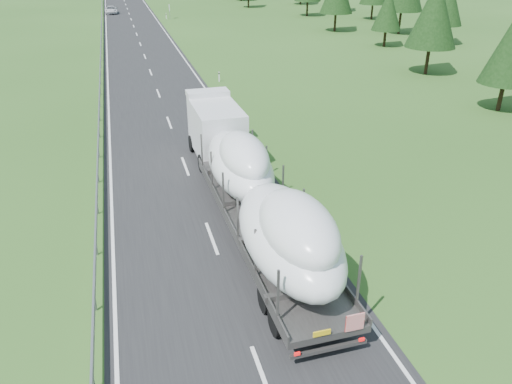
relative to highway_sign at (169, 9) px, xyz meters
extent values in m
plane|color=#29501A|center=(-7.20, -80.00, -1.81)|extent=(400.00, 400.00, 0.00)
cube|color=black|center=(-7.20, 20.00, -1.80)|extent=(10.00, 400.00, 0.02)
cube|color=slate|center=(-12.50, 20.00, -1.21)|extent=(0.08, 400.00, 0.32)
cylinder|color=slate|center=(-12.50, -80.00, -1.51)|extent=(0.10, 0.10, 0.60)
cube|color=silver|center=(-0.70, -50.00, -1.31)|extent=(0.12, 0.07, 1.00)
cube|color=black|center=(-0.70, -50.00, -0.99)|extent=(0.13, 0.08, 0.12)
cube|color=silver|center=(-0.70, 0.00, -1.31)|extent=(0.12, 0.07, 1.00)
cube|color=black|center=(-0.70, 0.00, -0.99)|extent=(0.13, 0.08, 0.12)
cylinder|color=slate|center=(0.00, 0.00, -0.81)|extent=(0.08, 0.08, 2.00)
cube|color=silver|center=(0.00, 0.00, 0.19)|extent=(0.05, 0.90, 1.20)
cylinder|color=black|center=(33.68, -37.42, -0.25)|extent=(0.36, 0.36, 3.11)
cone|color=black|center=(33.68, -37.42, 4.07)|extent=(4.84, 4.84, 6.48)
cylinder|color=black|center=(32.77, -27.48, 0.23)|extent=(0.36, 0.36, 4.08)
cylinder|color=black|center=(36.46, -11.01, -0.19)|extent=(0.36, 0.36, 3.23)
cylinder|color=black|center=(35.21, 2.18, 0.02)|extent=(0.36, 0.36, 3.65)
cylinder|color=black|center=(20.18, -66.12, -0.42)|extent=(0.36, 0.36, 2.78)
cone|color=black|center=(20.18, -66.12, 3.43)|extent=(4.32, 4.32, 5.78)
cylinder|color=black|center=(21.69, -52.66, -0.11)|extent=(0.36, 0.36, 3.39)
cone|color=black|center=(21.69, -52.66, 4.59)|extent=(5.27, 5.27, 7.06)
cylinder|color=black|center=(25.23, -36.76, -0.52)|extent=(0.36, 0.36, 2.57)
cone|color=black|center=(25.23, -36.76, 3.05)|extent=(4.00, 4.00, 5.35)
cylinder|color=black|center=(23.97, -22.59, -0.14)|extent=(0.36, 0.36, 3.35)
cylinder|color=black|center=(26.55, -3.01, -0.15)|extent=(0.36, 0.36, 3.32)
cylinder|color=black|center=(19.16, 14.51, -0.24)|extent=(0.36, 0.36, 3.13)
cube|color=silver|center=(-5.00, -70.48, 0.30)|extent=(2.88, 5.61, 3.11)
cube|color=black|center=(-5.00, -67.64, 0.86)|extent=(2.56, 0.14, 1.56)
cube|color=silver|center=(-5.00, -68.03, 2.03)|extent=(2.80, 1.39, 0.33)
cube|color=#555250|center=(-5.00, -71.59, -1.20)|extent=(2.84, 3.39, 0.28)
cylinder|color=black|center=(-6.28, -68.48, -1.25)|extent=(0.41, 1.12, 1.11)
cylinder|color=black|center=(-3.72, -68.48, -1.25)|extent=(0.41, 1.12, 1.11)
cylinder|color=black|center=(-6.28, -72.03, -1.25)|extent=(0.41, 1.12, 1.11)
cylinder|color=black|center=(-3.72, -72.03, -1.25)|extent=(0.41, 1.12, 1.11)
cube|color=#555250|center=(-5.00, -81.04, -0.79)|extent=(3.29, 15.61, 0.29)
cube|color=#555250|center=(-6.48, -81.04, -0.51)|extent=(0.36, 15.56, 0.27)
cube|color=#555250|center=(-3.52, -81.04, -0.51)|extent=(0.36, 15.56, 0.27)
cube|color=#555250|center=(-6.48, -87.71, 0.41)|extent=(0.08, 0.08, 2.11)
cube|color=#555250|center=(-3.52, -87.71, 0.41)|extent=(0.08, 0.08, 2.11)
cube|color=#555250|center=(-6.48, -85.04, 0.41)|extent=(0.08, 0.08, 2.11)
cube|color=#555250|center=(-3.52, -85.04, 0.41)|extent=(0.08, 0.08, 2.11)
cube|color=#555250|center=(-6.48, -82.37, 0.41)|extent=(0.08, 0.08, 2.11)
cube|color=#555250|center=(-3.52, -82.37, 0.41)|extent=(0.08, 0.08, 2.11)
cube|color=#555250|center=(-6.48, -79.70, 0.41)|extent=(0.08, 0.08, 2.11)
cube|color=#555250|center=(-3.52, -79.70, 0.41)|extent=(0.08, 0.08, 2.11)
cube|color=#555250|center=(-6.48, -77.04, 0.41)|extent=(0.08, 0.08, 2.11)
cube|color=#555250|center=(-3.52, -77.04, 0.41)|extent=(0.08, 0.08, 2.11)
cube|color=#555250|center=(-6.48, -74.37, 0.41)|extent=(0.08, 0.08, 2.11)
cube|color=#555250|center=(-3.52, -74.37, 0.41)|extent=(0.08, 0.08, 2.11)
cylinder|color=black|center=(-6.22, -87.04, -1.25)|extent=(0.47, 1.12, 1.11)
cylinder|color=black|center=(-3.78, -87.04, -1.25)|extent=(0.47, 1.12, 1.11)
cylinder|color=black|center=(-6.22, -85.70, -1.25)|extent=(0.47, 1.12, 1.11)
cylinder|color=black|center=(-3.78, -85.70, -1.25)|extent=(0.47, 1.12, 1.11)
cube|color=#555250|center=(-5.00, -88.76, -1.31)|extent=(2.78, 0.19, 0.13)
cube|color=red|center=(-4.17, -88.84, -0.31)|extent=(0.67, 0.06, 0.67)
cube|color=yellow|center=(-5.33, -88.84, -0.47)|extent=(0.61, 0.06, 0.20)
cube|color=red|center=(-6.17, -88.84, -1.14)|extent=(0.20, 0.07, 0.11)
cube|color=red|center=(-3.83, -88.84, -1.14)|extent=(0.20, 0.07, 0.11)
ellipsoid|color=white|center=(-5.00, -84.59, 0.69)|extent=(3.63, 8.04, 2.66)
ellipsoid|color=white|center=(-5.00, -85.59, 1.62)|extent=(2.74, 5.10, 2.13)
ellipsoid|color=white|center=(-5.00, -77.04, 0.61)|extent=(3.16, 7.94, 2.50)
ellipsoid|color=white|center=(-5.00, -78.02, 1.48)|extent=(2.38, 5.04, 2.00)
imported|color=silver|center=(-10.68, 11.07, -1.08)|extent=(2.43, 5.25, 1.46)
camera|label=1|loc=(-10.56, -100.31, 10.87)|focal=35.00mm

